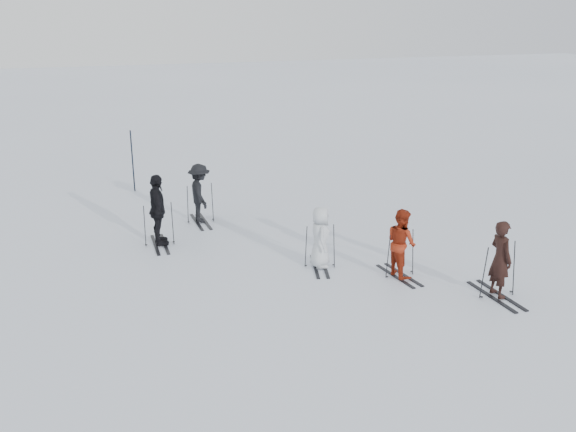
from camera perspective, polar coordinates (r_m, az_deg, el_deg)
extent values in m
plane|color=silver|center=(16.28, 1.12, -4.39)|extent=(120.00, 120.00, 0.00)
imported|color=black|center=(15.01, 18.34, -3.74)|extent=(0.44, 0.66, 1.77)
imported|color=maroon|center=(15.58, 10.03, -2.44)|extent=(0.73, 0.88, 1.67)
imported|color=silver|center=(15.92, 2.88, -1.96)|extent=(0.67, 0.86, 1.55)
imported|color=black|center=(17.65, -11.50, 0.44)|extent=(0.49, 1.15, 1.96)
imported|color=black|center=(19.37, -7.85, 1.94)|extent=(0.68, 1.16, 1.77)
cylinder|color=black|center=(23.10, -13.65, 4.76)|extent=(0.05, 0.05, 2.17)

